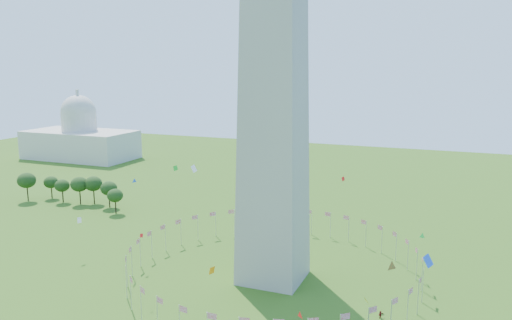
{
  "coord_description": "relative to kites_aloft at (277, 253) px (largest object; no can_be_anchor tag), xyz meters",
  "views": [
    {
      "loc": [
        44.67,
        -74.39,
        58.61
      ],
      "look_at": [
        0.85,
        35.0,
        36.57
      ],
      "focal_mm": 35.0,
      "sensor_mm": 36.0,
      "label": 1
    }
  ],
  "objects": [
    {
      "name": "tree_line_west",
      "position": [
        -117.04,
        67.83,
        -13.0
      ],
      "size": [
        55.58,
        15.77,
        12.43
      ],
      "color": "#264A18",
      "rests_on": "ground"
    },
    {
      "name": "kites_aloft",
      "position": [
        0.0,
        0.0,
        0.0
      ],
      "size": [
        132.98,
        71.6,
        31.7
      ],
      "color": "yellow",
      "rests_on": "ground"
    },
    {
      "name": "capitol_building",
      "position": [
        -190.48,
        156.95,
        4.39
      ],
      "size": [
        70.0,
        35.0,
        46.0
      ],
      "primitive_type": null,
      "color": "beige",
      "rests_on": "ground"
    },
    {
      "name": "flag_ring",
      "position": [
        -10.48,
        26.95,
        -14.11
      ],
      "size": [
        80.24,
        80.24,
        9.0
      ],
      "color": "silver",
      "rests_on": "ground"
    }
  ]
}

